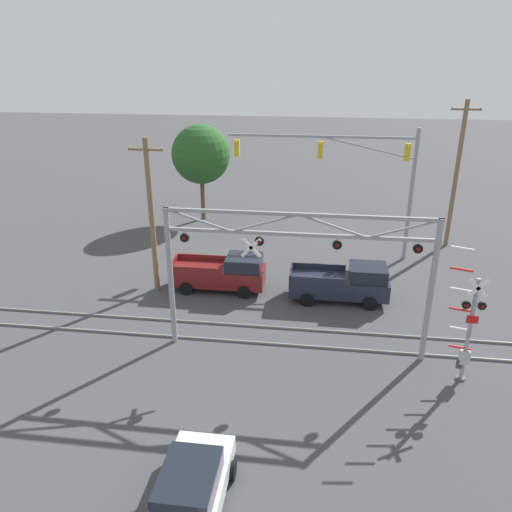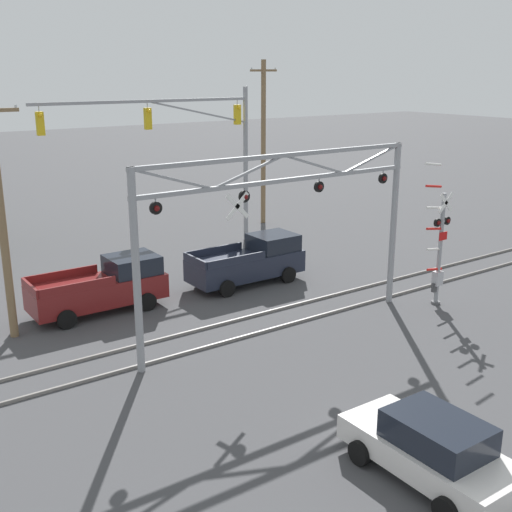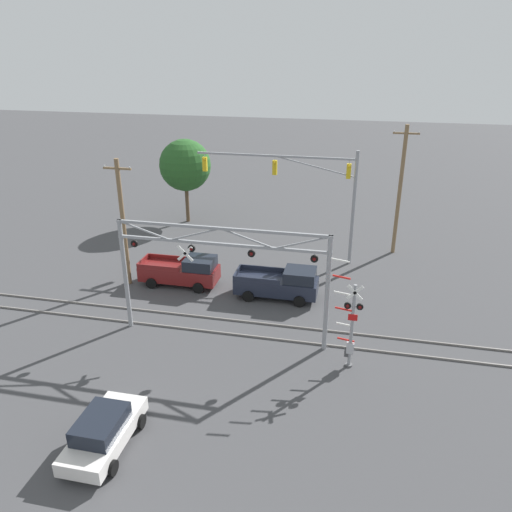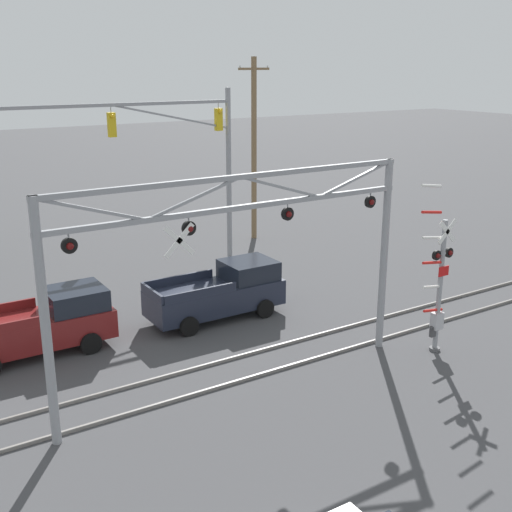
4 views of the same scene
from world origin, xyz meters
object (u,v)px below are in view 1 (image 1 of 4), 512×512
crossing_gantry (297,260)px  utility_pole_right (456,174)px  traffic_signal_span (366,169)px  crossing_signal_mast (467,332)px  utility_pole_left (151,215)px  pickup_truck_lead (344,283)px  pickup_truck_following (223,273)px  sedan_waiting (191,490)px  background_tree_beyond_span (201,154)px

crossing_gantry → utility_pole_right: (9.33, 14.10, 0.59)m
traffic_signal_span → utility_pole_right: bearing=25.2°
utility_pole_right → crossing_signal_mast: bearing=-100.0°
crossing_signal_mast → traffic_signal_span: bearing=104.3°
traffic_signal_span → utility_pole_left: size_ratio=1.35×
crossing_gantry → crossing_signal_mast: (6.63, -1.25, -2.09)m
utility_pole_right → traffic_signal_span: bearing=-154.8°
pickup_truck_lead → utility_pole_left: (-10.02, -0.12, 3.30)m
pickup_truck_following → utility_pole_left: 4.88m
sedan_waiting → pickup_truck_lead: bearing=71.6°
pickup_truck_lead → sedan_waiting: 14.51m
sedan_waiting → utility_pole_left: utility_pole_left is taller
pickup_truck_following → utility_pole_right: utility_pole_right is taller
crossing_gantry → traffic_signal_span: size_ratio=0.98×
utility_pole_left → utility_pole_right: bearing=28.0°
sedan_waiting → crossing_signal_mast: bearing=39.5°
background_tree_beyond_span → utility_pole_right: bearing=-11.3°
crossing_gantry → pickup_truck_lead: 6.49m
sedan_waiting → background_tree_beyond_span: background_tree_beyond_span is taller
pickup_truck_following → utility_pole_left: size_ratio=0.61×
crossing_signal_mast → background_tree_beyond_span: (-14.80, 18.85, 2.83)m
traffic_signal_span → pickup_truck_following: bearing=-143.0°
utility_pole_right → pickup_truck_following: bearing=-147.8°
utility_pole_right → sedan_waiting: bearing=-117.2°
traffic_signal_span → sedan_waiting: traffic_signal_span is taller
traffic_signal_span → pickup_truck_lead: 7.84m
crossing_gantry → utility_pole_left: bearing=147.4°
traffic_signal_span → background_tree_beyond_span: (-11.59, 6.29, -0.59)m
sedan_waiting → utility_pole_right: (11.69, 22.75, 4.10)m
background_tree_beyond_span → utility_pole_left: bearing=-88.3°
pickup_truck_lead → utility_pole_right: 12.10m
pickup_truck_following → pickup_truck_lead: bearing=-3.8°
pickup_truck_following → utility_pole_right: 16.51m
traffic_signal_span → background_tree_beyond_span: traffic_signal_span is taller
utility_pole_left → utility_pole_right: (17.13, 9.10, 0.61)m
crossing_gantry → utility_pole_left: 9.26m
pickup_truck_lead → background_tree_beyond_span: bearing=129.8°
crossing_signal_mast → pickup_truck_following: crossing_signal_mast is taller
crossing_gantry → crossing_signal_mast: bearing=-10.7°
pickup_truck_lead → utility_pole_left: 10.55m
sedan_waiting → pickup_truck_following: bearing=97.6°
crossing_signal_mast → pickup_truck_following: (-10.88, 6.80, -1.22)m
pickup_truck_lead → sedan_waiting: (-4.58, -13.76, -0.19)m
crossing_gantry → utility_pole_right: bearing=56.5°
crossing_signal_mast → pickup_truck_lead: crossing_signal_mast is taller
pickup_truck_following → utility_pole_left: bearing=-171.1°
pickup_truck_following → background_tree_beyond_span: background_tree_beyond_span is taller
traffic_signal_span → utility_pole_left: 12.95m
pickup_truck_following → utility_pole_right: bearing=32.2°
traffic_signal_span → pickup_truck_following: size_ratio=2.20×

